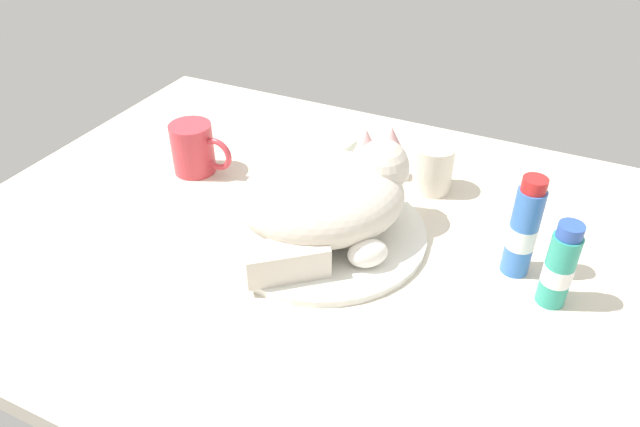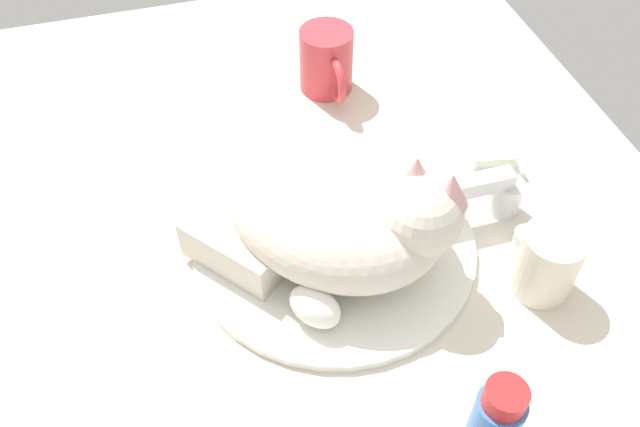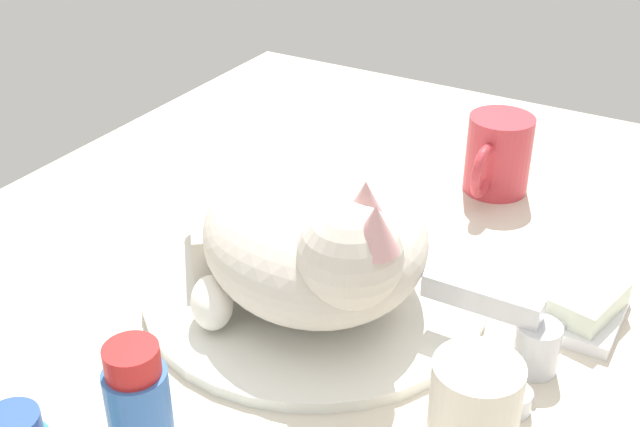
# 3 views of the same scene
# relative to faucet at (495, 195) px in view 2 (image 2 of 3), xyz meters

# --- Properties ---
(ground_plane) EXTENTS (1.10, 0.83, 0.03)m
(ground_plane) POSITION_rel_faucet_xyz_m (0.00, -0.19, -0.04)
(ground_plane) COLOR beige
(sink_basin) EXTENTS (0.31, 0.31, 0.01)m
(sink_basin) POSITION_rel_faucet_xyz_m (0.00, -0.19, -0.02)
(sink_basin) COLOR silver
(sink_basin) RESTS_ON ground_plane
(faucet) EXTENTS (0.14, 0.12, 0.06)m
(faucet) POSITION_rel_faucet_xyz_m (0.00, 0.00, 0.00)
(faucet) COLOR silver
(faucet) RESTS_ON ground_plane
(cat) EXTENTS (0.31, 0.31, 0.14)m
(cat) POSITION_rel_faucet_xyz_m (0.01, -0.18, 0.04)
(cat) COLOR beige
(cat) RESTS_ON sink_basin
(coffee_mug) EXTENTS (0.11, 0.07, 0.09)m
(coffee_mug) POSITION_rel_faucet_xyz_m (-0.27, -0.12, 0.02)
(coffee_mug) COLOR #C63842
(coffee_mug) RESTS_ON ground_plane
(rinse_cup) EXTENTS (0.06, 0.06, 0.08)m
(rinse_cup) POSITION_rel_faucet_xyz_m (0.11, 0.00, 0.01)
(rinse_cup) COLOR silver
(rinse_cup) RESTS_ON ground_plane
(soap_dish) EXTENTS (0.09, 0.06, 0.01)m
(soap_dish) POSITION_rel_faucet_xyz_m (-0.08, 0.03, -0.02)
(soap_dish) COLOR white
(soap_dish) RESTS_ON ground_plane
(soap_bar) EXTENTS (0.08, 0.06, 0.02)m
(soap_bar) POSITION_rel_faucet_xyz_m (-0.08, 0.03, -0.01)
(soap_bar) COLOR silver
(soap_bar) RESTS_ON soap_dish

